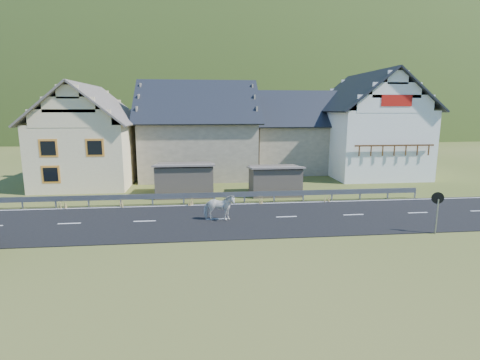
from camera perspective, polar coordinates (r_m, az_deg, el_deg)
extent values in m
plane|color=#3C4E17|center=(21.24, -3.53, -6.05)|extent=(160.00, 160.00, 0.00)
cube|color=black|center=(21.23, -3.53, -6.00)|extent=(60.00, 7.00, 0.04)
cube|color=silver|center=(21.23, -3.53, -5.93)|extent=(60.00, 6.60, 0.01)
cube|color=#93969B|center=(24.65, -3.94, -2.29)|extent=(28.00, 0.08, 0.34)
cube|color=#93969B|center=(27.09, -30.24, -3.06)|extent=(0.10, 0.06, 0.70)
cube|color=#93969B|center=(26.33, -26.27, -3.06)|extent=(0.10, 0.06, 0.70)
cube|color=#93969B|center=(25.71, -22.08, -3.04)|extent=(0.10, 0.06, 0.70)
cube|color=#93969B|center=(25.23, -17.70, -3.01)|extent=(0.10, 0.06, 0.70)
cube|color=#93969B|center=(24.90, -13.18, -2.96)|extent=(0.10, 0.06, 0.70)
cube|color=#93969B|center=(24.73, -8.58, -2.89)|extent=(0.10, 0.06, 0.70)
cube|color=#93969B|center=(24.72, -3.94, -2.80)|extent=(0.10, 0.06, 0.70)
cube|color=#93969B|center=(24.87, 0.68, -2.69)|extent=(0.10, 0.06, 0.70)
cube|color=#93969B|center=(25.18, 5.21, -2.56)|extent=(0.10, 0.06, 0.70)
cube|color=#93969B|center=(25.64, 9.60, -2.43)|extent=(0.10, 0.06, 0.70)
cube|color=#93969B|center=(26.25, 13.81, -2.28)|extent=(0.10, 0.06, 0.70)
cube|color=#93969B|center=(26.99, 17.81, -2.14)|extent=(0.10, 0.06, 0.70)
cube|color=#93969B|center=(27.86, 21.57, -1.99)|extent=(0.10, 0.06, 0.70)
cube|color=#93969B|center=(28.84, 25.10, -1.84)|extent=(0.10, 0.06, 0.70)
cube|color=brown|center=(27.31, -8.38, 0.03)|extent=(4.30, 3.30, 2.40)
cube|color=brown|center=(27.34, 5.32, -0.10)|extent=(3.80, 2.90, 2.20)
cube|color=#FFEAB4|center=(33.77, -21.82, 3.82)|extent=(7.00, 9.00, 5.00)
cube|color=orange|center=(29.94, -27.18, 4.34)|extent=(1.30, 0.12, 1.30)
cube|color=orange|center=(28.94, -21.24, 4.62)|extent=(1.30, 0.12, 1.30)
cube|color=orange|center=(30.17, -26.87, 0.76)|extent=(1.30, 0.12, 1.30)
cube|color=tan|center=(35.60, -24.78, 10.49)|extent=(0.70, 0.70, 2.40)
cube|color=tan|center=(35.50, -6.32, 4.83)|extent=(10.00, 9.00, 5.00)
cube|color=tan|center=(38.79, 8.68, 4.98)|extent=(9.00, 8.00, 4.60)
cube|color=white|center=(37.94, 18.72, 5.47)|extent=(8.00, 10.00, 6.00)
cube|color=red|center=(33.32, 22.78, 11.09)|extent=(2.60, 0.06, 0.90)
cube|color=#593316|center=(33.25, 22.51, 4.89)|extent=(6.80, 0.12, 0.12)
ellipsoid|color=#254012|center=(202.10, -4.42, 3.32)|extent=(440.00, 280.00, 260.00)
ellipsoid|color=black|center=(141.11, -29.11, 9.39)|extent=(76.00, 50.00, 28.00)
imported|color=silver|center=(20.76, -3.20, -4.19)|extent=(1.00, 1.84, 1.49)
cylinder|color=#93969B|center=(21.02, 27.79, -4.96)|extent=(0.07, 0.07, 1.78)
cylinder|color=black|center=(20.86, 27.91, -2.43)|extent=(0.58, 0.20, 0.59)
cylinder|color=white|center=(20.89, 27.85, -2.41)|extent=(0.49, 0.16, 0.50)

